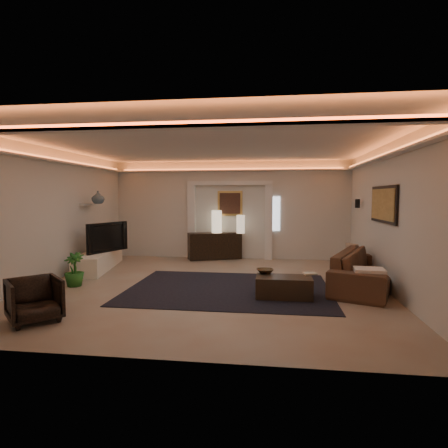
# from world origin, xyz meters

# --- Properties ---
(floor) EXTENTS (7.00, 7.00, 0.00)m
(floor) POSITION_xyz_m (0.00, 0.00, 0.00)
(floor) COLOR #9C9482
(floor) RESTS_ON ground
(ceiling) EXTENTS (7.00, 7.00, 0.00)m
(ceiling) POSITION_xyz_m (0.00, 0.00, 2.90)
(ceiling) COLOR white
(ceiling) RESTS_ON ground
(wall_back) EXTENTS (7.00, 0.00, 7.00)m
(wall_back) POSITION_xyz_m (0.00, 3.50, 1.45)
(wall_back) COLOR beige
(wall_back) RESTS_ON ground
(wall_front) EXTENTS (7.00, 0.00, 7.00)m
(wall_front) POSITION_xyz_m (0.00, -3.50, 1.45)
(wall_front) COLOR beige
(wall_front) RESTS_ON ground
(wall_left) EXTENTS (0.00, 7.00, 7.00)m
(wall_left) POSITION_xyz_m (-3.50, 0.00, 1.45)
(wall_left) COLOR beige
(wall_left) RESTS_ON ground
(wall_right) EXTENTS (0.00, 7.00, 7.00)m
(wall_right) POSITION_xyz_m (3.50, 0.00, 1.45)
(wall_right) COLOR beige
(wall_right) RESTS_ON ground
(cove_soffit) EXTENTS (7.00, 7.00, 0.04)m
(cove_soffit) POSITION_xyz_m (0.00, 0.00, 2.62)
(cove_soffit) COLOR silver
(cove_soffit) RESTS_ON ceiling
(daylight_slit) EXTENTS (0.25, 0.03, 1.00)m
(daylight_slit) POSITION_xyz_m (1.35, 3.48, 1.35)
(daylight_slit) COLOR white
(daylight_slit) RESTS_ON wall_back
(area_rug) EXTENTS (4.00, 3.00, 0.01)m
(area_rug) POSITION_xyz_m (0.40, -0.20, 0.01)
(area_rug) COLOR black
(area_rug) RESTS_ON ground
(pilaster_left) EXTENTS (0.22, 0.20, 2.20)m
(pilaster_left) POSITION_xyz_m (-1.15, 3.40, 1.10)
(pilaster_left) COLOR silver
(pilaster_left) RESTS_ON ground
(pilaster_right) EXTENTS (0.22, 0.20, 2.20)m
(pilaster_right) POSITION_xyz_m (1.15, 3.40, 1.10)
(pilaster_right) COLOR silver
(pilaster_right) RESTS_ON ground
(alcove_header) EXTENTS (2.52, 0.20, 0.12)m
(alcove_header) POSITION_xyz_m (0.00, 3.40, 2.25)
(alcove_header) COLOR silver
(alcove_header) RESTS_ON wall_back
(painting_frame) EXTENTS (0.74, 0.04, 0.74)m
(painting_frame) POSITION_xyz_m (0.00, 3.47, 1.65)
(painting_frame) COLOR tan
(painting_frame) RESTS_ON wall_back
(painting_canvas) EXTENTS (0.62, 0.02, 0.62)m
(painting_canvas) POSITION_xyz_m (0.00, 3.44, 1.65)
(painting_canvas) COLOR #4C2D1E
(painting_canvas) RESTS_ON wall_back
(art_panel_frame) EXTENTS (0.04, 1.64, 0.74)m
(art_panel_frame) POSITION_xyz_m (3.47, 0.30, 1.70)
(art_panel_frame) COLOR black
(art_panel_frame) RESTS_ON wall_right
(art_panel_gold) EXTENTS (0.02, 1.50, 0.62)m
(art_panel_gold) POSITION_xyz_m (3.44, 0.30, 1.70)
(art_panel_gold) COLOR tan
(art_panel_gold) RESTS_ON wall_right
(wall_sconce) EXTENTS (0.12, 0.12, 0.22)m
(wall_sconce) POSITION_xyz_m (3.38, 2.20, 1.68)
(wall_sconce) COLOR black
(wall_sconce) RESTS_ON wall_right
(wall_niche) EXTENTS (0.10, 0.55, 0.04)m
(wall_niche) POSITION_xyz_m (-3.44, 1.40, 1.65)
(wall_niche) COLOR silver
(wall_niche) RESTS_ON wall_left
(console) EXTENTS (1.62, 1.02, 0.77)m
(console) POSITION_xyz_m (-0.43, 3.25, 0.40)
(console) COLOR black
(console) RESTS_ON ground
(lamp_left) EXTENTS (0.35, 0.35, 0.66)m
(lamp_left) POSITION_xyz_m (-0.37, 3.25, 1.09)
(lamp_left) COLOR #FFE9BE
(lamp_left) RESTS_ON console
(lamp_right) EXTENTS (0.27, 0.27, 0.53)m
(lamp_right) POSITION_xyz_m (0.34, 3.20, 1.09)
(lamp_right) COLOR beige
(lamp_right) RESTS_ON console
(media_ledge) EXTENTS (1.05, 2.54, 0.46)m
(media_ledge) POSITION_xyz_m (-3.15, 1.42, 0.22)
(media_ledge) COLOR white
(media_ledge) RESTS_ON ground
(tv) EXTENTS (1.27, 0.64, 0.75)m
(tv) POSITION_xyz_m (-2.98, 1.38, 0.82)
(tv) COLOR black
(tv) RESTS_ON media_ledge
(figurine) EXTENTS (0.15, 0.15, 0.33)m
(figurine) POSITION_xyz_m (-3.15, 2.27, 0.64)
(figurine) COLOR #392812
(figurine) RESTS_ON media_ledge
(ginger_jar) EXTENTS (0.41, 0.41, 0.33)m
(ginger_jar) POSITION_xyz_m (-3.15, 1.45, 1.83)
(ginger_jar) COLOR slate
(ginger_jar) RESTS_ON wall_niche
(plant) EXTENTS (0.41, 0.41, 0.70)m
(plant) POSITION_xyz_m (-2.80, -0.39, 0.35)
(plant) COLOR #256821
(plant) RESTS_ON ground
(sofa) EXTENTS (2.75, 1.88, 0.75)m
(sofa) POSITION_xyz_m (3.15, 0.22, 0.37)
(sofa) COLOR #483123
(sofa) RESTS_ON ground
(throw_blanket) EXTENTS (0.56, 0.47, 0.06)m
(throw_blanket) POSITION_xyz_m (2.98, -0.67, 0.55)
(throw_blanket) COLOR #FAE5C7
(throw_blanket) RESTS_ON sofa
(throw_pillow) EXTENTS (0.24, 0.38, 0.36)m
(throw_pillow) POSITION_xyz_m (3.15, 1.62, 0.55)
(throw_pillow) COLOR #9C8369
(throw_pillow) RESTS_ON sofa
(coffee_table) EXTENTS (1.01, 0.56, 0.38)m
(coffee_table) POSITION_xyz_m (1.48, -0.71, 0.20)
(coffee_table) COLOR black
(coffee_table) RESTS_ON ground
(bowl) EXTENTS (0.36, 0.36, 0.08)m
(bowl) POSITION_xyz_m (1.13, -0.44, 0.45)
(bowl) COLOR #3B2A17
(bowl) RESTS_ON coffee_table
(magazine) EXTENTS (0.28, 0.23, 0.03)m
(magazine) POSITION_xyz_m (1.97, -0.44, 0.42)
(magazine) COLOR beige
(magazine) RESTS_ON coffee_table
(armchair) EXTENTS (1.00, 1.00, 0.65)m
(armchair) POSITION_xyz_m (-2.24, -2.49, 0.33)
(armchair) COLOR black
(armchair) RESTS_ON ground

